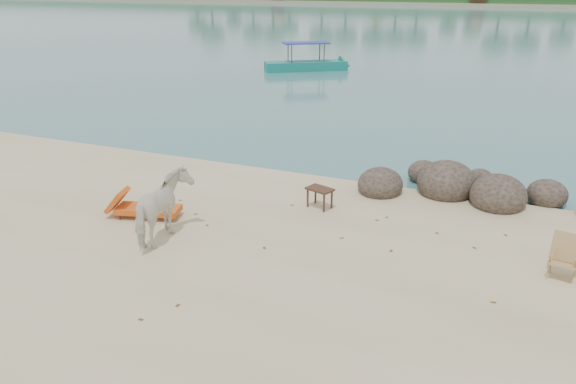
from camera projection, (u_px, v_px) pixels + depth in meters
name	position (u px, v px, depth m)	size (l,w,h in m)	color
water	(510.00, 17.00, 88.81)	(400.00, 400.00, 0.00)	#35696B
far_shore	(525.00, 1.00, 157.50)	(420.00, 90.00, 1.40)	tan
boulders	(463.00, 188.00, 15.44)	(6.44, 3.00, 1.22)	#302720
cow	(163.00, 210.00, 12.59)	(0.84, 1.84, 1.56)	white
side_table	(320.00, 199.00, 14.59)	(0.67, 0.43, 0.54)	#362315
lounge_chair	(148.00, 207.00, 14.02)	(1.98, 0.69, 0.59)	orange
deck_chair	(564.00, 260.00, 11.10)	(0.55, 0.60, 0.86)	#A88154
boat_near	(306.00, 47.00, 36.75)	(6.06, 1.36, 2.95)	#13786D
dead_leaves	(326.00, 248.00, 12.54)	(8.35, 7.09, 0.00)	brown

